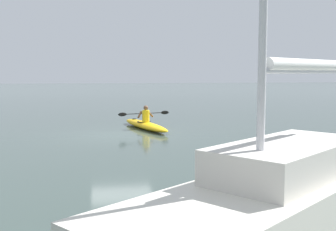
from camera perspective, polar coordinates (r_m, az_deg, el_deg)
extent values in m
plane|color=#384742|center=(17.43, -6.19, -2.65)|extent=(160.00, 160.00, 0.00)
ellipsoid|color=#EAB214|center=(19.34, -3.06, -1.30)|extent=(1.94, 4.64, 0.32)
torus|color=black|center=(19.46, -3.23, -0.84)|extent=(0.77, 0.77, 0.04)
cylinder|color=black|center=(20.60, -4.53, -0.45)|extent=(0.18, 0.18, 0.02)
cylinder|color=yellow|center=(19.21, -2.98, -0.07)|extent=(0.33, 0.33, 0.53)
sphere|color=brown|center=(19.18, -2.98, 1.04)|extent=(0.21, 0.21, 0.21)
cylinder|color=black|center=(19.39, -3.20, 0.28)|extent=(2.01, 0.60, 0.03)
ellipsoid|color=black|center=(19.02, -6.10, 0.15)|extent=(0.40, 0.15, 0.17)
ellipsoid|color=black|center=(19.80, -0.42, 0.41)|extent=(0.40, 0.15, 0.17)
cylinder|color=brown|center=(19.18, -3.80, 0.12)|extent=(0.25, 0.25, 0.34)
cylinder|color=brown|center=(19.38, -2.35, 0.19)|extent=(0.31, 0.18, 0.34)
cube|color=silver|center=(7.06, 14.35, -11.81)|extent=(6.59, 5.71, 0.89)
cube|color=beige|center=(7.18, 15.81, -5.64)|extent=(3.27, 2.99, 0.54)
cylinder|color=silver|center=(7.57, 18.12, 5.67)|extent=(2.39, 1.89, 0.09)
cylinder|color=white|center=(7.57, 18.14, 6.42)|extent=(2.23, 1.79, 0.20)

